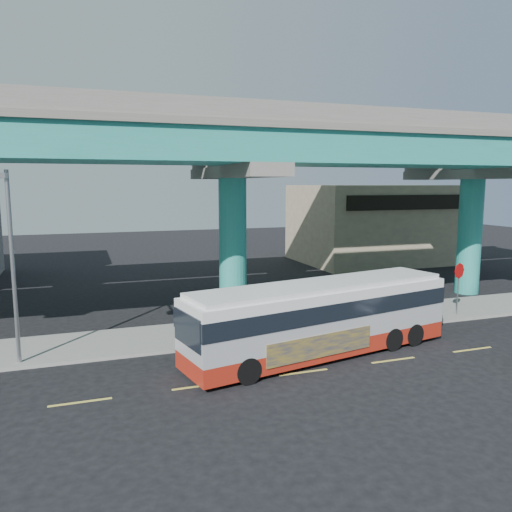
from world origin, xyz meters
name	(u,v)px	position (x,y,z in m)	size (l,w,h in m)	color
ground	(300,370)	(0.00, 0.00, 0.00)	(120.00, 120.00, 0.00)	black
sidewalk	(254,329)	(0.00, 5.50, 0.07)	(70.00, 4.00, 0.15)	gray
lane_markings	(303,372)	(0.00, -0.30, 0.01)	(58.00, 0.12, 0.01)	#D8C64C
viaduct	(232,145)	(0.00, 9.11, 9.14)	(52.00, 12.40, 11.70)	teal
building_beige	(376,223)	(18.00, 22.98, 3.51)	(14.00, 10.23, 7.00)	tan
transit_bus	(322,315)	(1.53, 1.28, 1.69)	(12.24, 4.91, 3.08)	#A02113
street_lamp	(9,240)	(-10.25, 3.45, 5.02)	(0.50, 2.45, 7.47)	gray
stop_sign	(459,277)	(11.05, 4.18, 2.20)	(0.82, 0.27, 2.82)	gray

